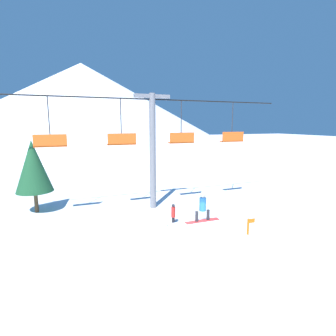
{
  "coord_description": "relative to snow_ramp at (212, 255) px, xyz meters",
  "views": [
    {
      "loc": [
        -4.47,
        -8.74,
        5.75
      ],
      "look_at": [
        0.4,
        3.9,
        3.44
      ],
      "focal_mm": 28.0,
      "sensor_mm": 36.0,
      "label": 1
    }
  ],
  "objects": [
    {
      "name": "distant_skier",
      "position": [
        0.56,
        5.23,
        -0.15
      ],
      "size": [
        0.24,
        0.24,
        1.23
      ],
      "color": "black",
      "rests_on": "ground_plane"
    },
    {
      "name": "snowboarder",
      "position": [
        0.31,
        1.35,
        1.44
      ],
      "size": [
        1.55,
        0.29,
        1.27
      ],
      "color": "#B22D2D",
      "rests_on": "snow_ramp"
    },
    {
      "name": "ground_plane",
      "position": [
        -0.4,
        0.72,
        -0.82
      ],
      "size": [
        220.0,
        220.0,
        0.0
      ],
      "primitive_type": "plane",
      "color": "white"
    },
    {
      "name": "trail_marker",
      "position": [
        2.73,
        1.36,
        -0.06
      ],
      "size": [
        0.41,
        0.1,
        1.41
      ],
      "color": "orange",
      "rests_on": "ground_plane"
    },
    {
      "name": "chairlift",
      "position": [
        0.44,
        8.6,
        3.69
      ],
      "size": [
        19.48,
        0.44,
        7.69
      ],
      "color": "slate",
      "rests_on": "ground_plane"
    },
    {
      "name": "mountain_ridge",
      "position": [
        -0.4,
        65.72,
        9.69
      ],
      "size": [
        77.0,
        77.0,
        21.02
      ],
      "color": "silver",
      "rests_on": "ground_plane"
    },
    {
      "name": "snow_ramp",
      "position": [
        0.0,
        0.0,
        0.0
      ],
      "size": [
        2.42,
        3.25,
        1.64
      ],
      "color": "white",
      "rests_on": "ground_plane"
    },
    {
      "name": "pine_tree_near",
      "position": [
        -6.99,
        10.46,
        2.23
      ],
      "size": [
        2.28,
        2.28,
        4.74
      ],
      "color": "#4C3823",
      "rests_on": "ground_plane"
    }
  ]
}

